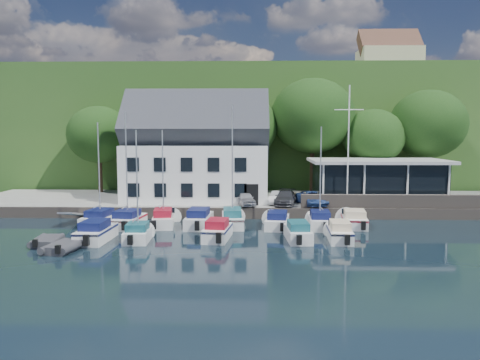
{
  "coord_description": "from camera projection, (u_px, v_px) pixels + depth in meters",
  "views": [
    {
      "loc": [
        -1.45,
        -30.56,
        7.75
      ],
      "look_at": [
        -2.46,
        9.0,
        3.73
      ],
      "focal_mm": 35.0,
      "sensor_mm": 36.0,
      "label": 1
    }
  ],
  "objects": [
    {
      "name": "ground",
      "position": [
        273.0,
        249.0,
        31.14
      ],
      "size": [
        180.0,
        180.0,
        0.0
      ],
      "primitive_type": "plane",
      "color": "black",
      "rests_on": "ground"
    },
    {
      "name": "quay",
      "position": [
        266.0,
        203.0,
        48.49
      ],
      "size": [
        60.0,
        13.0,
        1.0
      ],
      "primitive_type": "cube",
      "color": "#9A9A94",
      "rests_on": "ground"
    },
    {
      "name": "quay_face",
      "position": [
        268.0,
        213.0,
        42.03
      ],
      "size": [
        60.0,
        0.3,
        1.0
      ],
      "primitive_type": "cube",
      "color": "#685D53",
      "rests_on": "ground"
    },
    {
      "name": "hillside",
      "position": [
        259.0,
        131.0,
        91.99
      ],
      "size": [
        160.0,
        75.0,
        16.0
      ],
      "primitive_type": "cube",
      "color": "#29531F",
      "rests_on": "ground"
    },
    {
      "name": "field_patch",
      "position": [
        297.0,
        93.0,
        98.92
      ],
      "size": [
        50.0,
        30.0,
        0.3
      ],
      "primitive_type": "cube",
      "color": "#5D6934",
      "rests_on": "hillside"
    },
    {
      "name": "farmhouse",
      "position": [
        389.0,
        60.0,
        80.26
      ],
      "size": [
        10.4,
        7.0,
        8.2
      ],
      "primitive_type": null,
      "color": "beige",
      "rests_on": "hillside"
    },
    {
      "name": "harbor_building",
      "position": [
        197.0,
        156.0,
        47.19
      ],
      "size": [
        14.4,
        8.2,
        8.7
      ],
      "primitive_type": null,
      "color": "white",
      "rests_on": "quay"
    },
    {
      "name": "club_pavilion",
      "position": [
        377.0,
        180.0,
        46.46
      ],
      "size": [
        13.2,
        7.2,
        4.1
      ],
      "primitive_type": null,
      "color": "black",
      "rests_on": "quay"
    },
    {
      "name": "seawall",
      "position": [
        401.0,
        201.0,
        42.01
      ],
      "size": [
        18.0,
        0.5,
        1.2
      ],
      "primitive_type": "cube",
      "color": "#685D53",
      "rests_on": "quay"
    },
    {
      "name": "gangway",
      "position": [
        78.0,
        222.0,
        40.51
      ],
      "size": [
        1.2,
        6.0,
        1.4
      ],
      "primitive_type": null,
      "color": "silver",
      "rests_on": "ground"
    },
    {
      "name": "car_silver",
      "position": [
        245.0,
        199.0,
        43.46
      ],
      "size": [
        2.3,
        3.96,
        1.27
      ],
      "primitive_type": "imported",
      "rotation": [
        0.0,
        0.0,
        0.23
      ],
      "color": "#B0B0B5",
      "rests_on": "quay"
    },
    {
      "name": "car_white",
      "position": [
        278.0,
        198.0,
        44.42
      ],
      "size": [
        2.2,
        3.84,
        1.2
      ],
      "primitive_type": "imported",
      "rotation": [
        0.0,
        0.0,
        -0.27
      ],
      "color": "silver",
      "rests_on": "quay"
    },
    {
      "name": "car_dgrey",
      "position": [
        285.0,
        198.0,
        43.97
      ],
      "size": [
        2.54,
        4.74,
        1.31
      ],
      "primitive_type": "imported",
      "rotation": [
        0.0,
        0.0,
        -0.16
      ],
      "color": "#323237",
      "rests_on": "quay"
    },
    {
      "name": "car_blue",
      "position": [
        312.0,
        198.0,
        43.63
      ],
      "size": [
        2.41,
        4.26,
        1.37
      ],
      "primitive_type": "imported",
      "rotation": [
        0.0,
        0.0,
        0.22
      ],
      "color": "navy",
      "rests_on": "quay"
    },
    {
      "name": "flagpole",
      "position": [
        348.0,
        146.0,
        42.48
      ],
      "size": [
        2.64,
        0.2,
        11.01
      ],
      "primitive_type": null,
      "color": "white",
      "rests_on": "quay"
    },
    {
      "name": "tree_0",
      "position": [
        99.0,
        149.0,
        52.8
      ],
      "size": [
        7.13,
        7.13,
        9.74
      ],
      "primitive_type": null,
      "color": "black",
      "rests_on": "quay"
    },
    {
      "name": "tree_1",
      "position": [
        152.0,
        147.0,
        52.55
      ],
      "size": [
        7.46,
        7.46,
        10.19
      ],
      "primitive_type": null,
      "color": "black",
      "rests_on": "quay"
    },
    {
      "name": "tree_2",
      "position": [
        241.0,
        143.0,
        52.33
      ],
      "size": [
        8.1,
        8.1,
        11.06
      ],
      "primitive_type": null,
      "color": "black",
      "rests_on": "quay"
    },
    {
      "name": "tree_3",
      "position": [
        312.0,
        136.0,
        52.64
      ],
      "size": [
        9.38,
        9.38,
        12.82
      ],
      "primitive_type": null,
      "color": "black",
      "rests_on": "quay"
    },
    {
      "name": "tree_4",
      "position": [
        373.0,
        152.0,
        51.44
      ],
      "size": [
        6.83,
        6.83,
        9.33
      ],
      "primitive_type": null,
      "color": "black",
      "rests_on": "quay"
    },
    {
      "name": "tree_5",
      "position": [
        427.0,
        142.0,
        51.98
      ],
      "size": [
        8.39,
        8.39,
        11.47
      ],
      "primitive_type": null,
      "color": "black",
      "rests_on": "quay"
    },
    {
      "name": "boat_r1_0",
      "position": [
        99.0,
        174.0,
        38.62
      ],
      "size": [
        3.01,
        6.14,
        8.7
      ],
      "primitive_type": null,
      "rotation": [
        0.0,
        0.0,
        -0.16
      ],
      "color": "white",
      "rests_on": "ground"
    },
    {
      "name": "boat_r1_1",
      "position": [
        127.0,
        173.0,
        37.96
      ],
      "size": [
        2.89,
        5.77,
        8.96
      ],
      "primitive_type": null,
      "rotation": [
        0.0,
        0.0,
        -0.13
      ],
      "color": "white",
      "rests_on": "ground"
    },
    {
      "name": "boat_r1_2",
      "position": [
        163.0,
        173.0,
        38.6
      ],
      "size": [
        2.65,
        6.41,
        8.89
      ],
      "primitive_type": null,
      "rotation": [
        0.0,
        0.0,
        0.14
      ],
      "color": "white",
      "rests_on": "ground"
    },
    {
      "name": "boat_r1_3",
      "position": [
        199.0,
        217.0,
        38.57
      ],
      "size": [
        2.35,
        6.56,
        1.55
      ],
      "primitive_type": null,
      "rotation": [
        0.0,
        0.0,
        -0.05
      ],
      "color": "white",
      "rests_on": "ground"
    },
    {
      "name": "boat_r1_4",
      "position": [
        232.0,
        171.0,
        38.44
      ],
      "size": [
        2.29,
        6.65,
        9.24
      ],
      "primitive_type": null,
      "rotation": [
        0.0,
        0.0,
        0.07
      ],
      "color": "white",
      "rests_on": "ground"
    },
    {
      "name": "boat_r1_5",
      "position": [
        277.0,
        219.0,
        38.22
      ],
      "size": [
        2.67,
        6.05,
        1.36
      ],
      "primitive_type": null,
      "rotation": [
        0.0,
        0.0,
        -0.13
      ],
      "color": "white",
      "rests_on": "ground"
    },
    {
      "name": "boat_r1_6",
      "position": [
        320.0,
        175.0,
        37.73
      ],
      "size": [
        2.28,
        5.8,
        8.74
      ],
      "primitive_type": null,
      "rotation": [
        0.0,
        0.0,
        -0.06
      ],
      "color": "white",
      "rests_on": "ground"
    },
    {
      "name": "boat_r1_7",
      "position": [
        354.0,
        218.0,
        38.59
      ],
      "size": [
        2.75,
        6.0,
        1.43
      ],
      "primitive_type": null,
      "rotation": [
        0.0,
        0.0,
        -0.12
      ],
      "color": "white",
      "rests_on": "ground"
    },
    {
      "name": "boat_r2_0",
      "position": [
        96.0,
        230.0,
        33.49
      ],
      "size": [
        2.31,
        6.11,
        1.54
      ],
      "primitive_type": null,
      "rotation": [
        0.0,
        0.0,
        -0.04
      ],
      "color": "white",
      "rests_on": "ground"
    },
    {
      "name": "boat_r2_1",
      "position": [
        137.0,
        184.0,
        33.12
      ],
      "size": [
        2.07,
        4.88,
        8.28
      ],
      "primitive_type": null,
      "rotation": [
        0.0,
        0.0,
        0.05
      ],
      "color": "white",
      "rests_on": "ground"
    },
    {
      "name": "boat_r2_2",
      "position": [
        217.0,
        229.0,
        34.0
      ],
      "size": [
        2.42,
        5.56,
        1.52
      ],
      "primitive_type": null,
      "rotation": [
        0.0,
        0.0,
        -0.11
      ],
      "color": "white",
      "rests_on": "ground"
    },
    {
      "name": "boat_r2_3",
      "position": [
        298.0,
        230.0,
        33.77
      ],
      "size": [
        2.09,
        5.85,
        1.4
      ],
      "primitive_type": null,
      "rotation": [
        0.0,
        0.0,
        0.06
      ],
      "color": "white",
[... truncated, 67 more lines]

